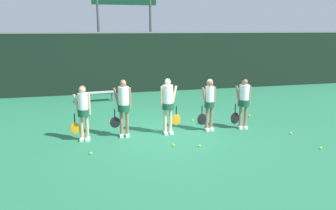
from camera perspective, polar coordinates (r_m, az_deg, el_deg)
ground_plane at (r=10.71m, az=-0.02°, el=-4.96°), size 140.00×140.00×0.00m
fence_windscreen at (r=17.40m, az=-5.78°, el=7.40°), size 60.00×0.08×3.17m
scoreboard at (r=18.40m, az=-7.60°, el=16.69°), size 3.44×0.15×5.78m
bench_courtside at (r=15.58m, az=-12.14°, el=1.98°), size 1.65×0.50×0.45m
player_0 at (r=10.10m, az=-14.58°, el=-0.65°), size 0.63×0.35×1.70m
player_1 at (r=10.21m, az=-7.77°, el=0.26°), size 0.68×0.38×1.81m
player_2 at (r=10.41m, az=-0.01°, el=0.62°), size 0.67×0.39×1.80m
player_3 at (r=10.86m, az=7.20°, el=0.78°), size 0.63×0.33×1.73m
player_4 at (r=11.27m, az=13.03°, el=0.98°), size 0.67×0.38×1.73m
tennis_ball_0 at (r=9.57m, az=0.93°, el=-6.98°), size 0.07×0.07×0.07m
tennis_ball_1 at (r=9.56m, az=5.50°, el=-7.10°), size 0.06×0.06×0.06m
tennis_ball_2 at (r=12.10m, az=4.30°, el=-2.68°), size 0.07×0.07×0.07m
tennis_ball_3 at (r=13.09m, az=13.98°, el=-1.81°), size 0.07×0.07×0.07m
tennis_ball_4 at (r=11.01m, az=-11.65°, el=-4.54°), size 0.07×0.07×0.07m
tennis_ball_5 at (r=11.33m, az=20.61°, el=-4.62°), size 0.07×0.07×0.07m
tennis_ball_6 at (r=12.10m, az=-10.12°, el=-2.86°), size 0.06×0.06×0.06m
tennis_ball_7 at (r=10.29m, az=25.05°, el=-6.81°), size 0.07×0.07×0.07m
tennis_ball_8 at (r=9.22m, az=-13.29°, el=-8.16°), size 0.07×0.07×0.07m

